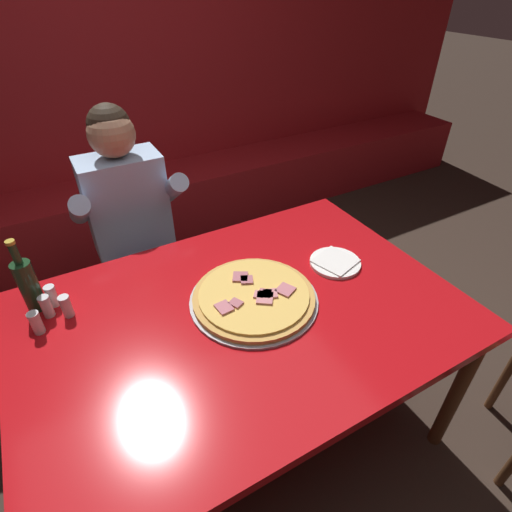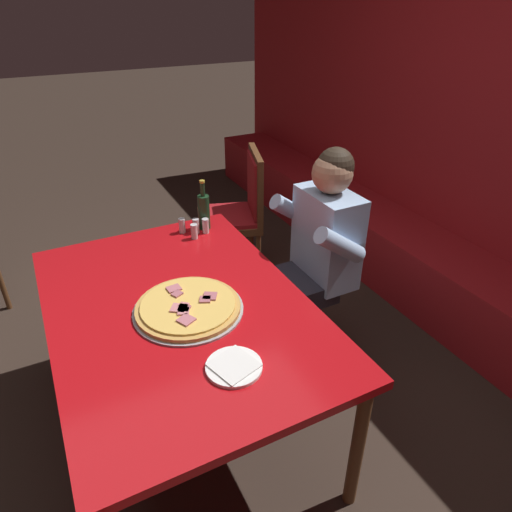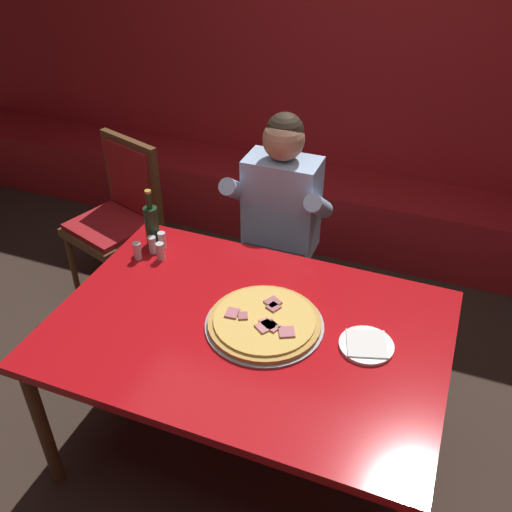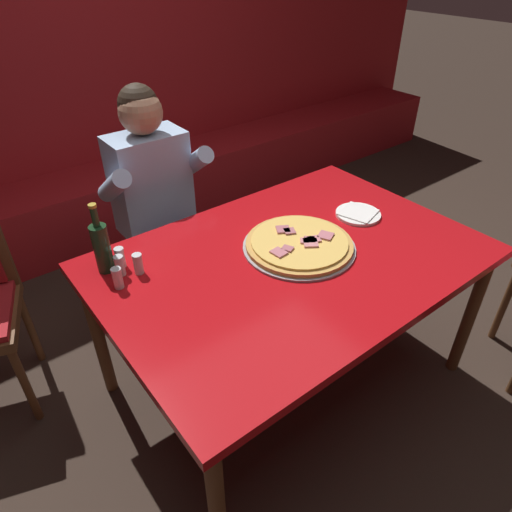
{
  "view_description": "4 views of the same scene",
  "coord_description": "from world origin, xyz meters",
  "px_view_note": "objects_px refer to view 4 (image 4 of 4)",
  "views": [
    {
      "loc": [
        -0.47,
        -0.93,
        1.76
      ],
      "look_at": [
        0.22,
        0.29,
        0.72
      ],
      "focal_mm": 28.0,
      "sensor_mm": 36.0,
      "label": 1
    },
    {
      "loc": [
        1.6,
        -0.43,
        1.95
      ],
      "look_at": [
        0.13,
        0.32,
        0.98
      ],
      "focal_mm": 32.0,
      "sensor_mm": 36.0,
      "label": 2
    },
    {
      "loc": [
        0.65,
        -1.56,
        2.28
      ],
      "look_at": [
        -0.04,
        0.18,
        0.96
      ],
      "focal_mm": 40.0,
      "sensor_mm": 36.0,
      "label": 3
    },
    {
      "loc": [
        -1.06,
        -1.12,
        1.83
      ],
      "look_at": [
        -0.15,
        0.05,
        0.78
      ],
      "focal_mm": 32.0,
      "sensor_mm": 36.0,
      "label": 4
    }
  ],
  "objects_px": {
    "main_dining_table": "(292,268)",
    "diner_seated_blue_shirt": "(160,202)",
    "pizza": "(299,244)",
    "shaker_red_pepper_flakes": "(120,266)",
    "beer_bottle": "(102,246)",
    "shaker_oregano": "(138,265)",
    "shaker_black_pepper": "(120,258)",
    "plate_white_paper": "(358,214)",
    "shaker_parmesan": "(118,279)"
  },
  "relations": [
    {
      "from": "main_dining_table",
      "to": "diner_seated_blue_shirt",
      "type": "bearing_deg",
      "value": 102.02
    },
    {
      "from": "main_dining_table",
      "to": "pizza",
      "type": "xyz_separation_m",
      "value": [
        0.06,
        0.03,
        0.08
      ]
    },
    {
      "from": "shaker_red_pepper_flakes",
      "to": "diner_seated_blue_shirt",
      "type": "relative_size",
      "value": 0.07
    },
    {
      "from": "beer_bottle",
      "to": "shaker_oregano",
      "type": "xyz_separation_m",
      "value": [
        0.09,
        -0.1,
        -0.07
      ]
    },
    {
      "from": "main_dining_table",
      "to": "diner_seated_blue_shirt",
      "type": "distance_m",
      "value": 0.84
    },
    {
      "from": "shaker_black_pepper",
      "to": "shaker_oregano",
      "type": "distance_m",
      "value": 0.09
    },
    {
      "from": "shaker_red_pepper_flakes",
      "to": "diner_seated_blue_shirt",
      "type": "xyz_separation_m",
      "value": [
        0.43,
        0.51,
        -0.08
      ]
    },
    {
      "from": "plate_white_paper",
      "to": "shaker_black_pepper",
      "type": "distance_m",
      "value": 1.09
    },
    {
      "from": "shaker_red_pepper_flakes",
      "to": "main_dining_table",
      "type": "bearing_deg",
      "value": -27.33
    },
    {
      "from": "beer_bottle",
      "to": "shaker_red_pepper_flakes",
      "type": "xyz_separation_m",
      "value": [
        0.03,
        -0.06,
        -0.07
      ]
    },
    {
      "from": "beer_bottle",
      "to": "diner_seated_blue_shirt",
      "type": "xyz_separation_m",
      "value": [
        0.47,
        0.44,
        -0.15
      ]
    },
    {
      "from": "main_dining_table",
      "to": "shaker_black_pepper",
      "type": "bearing_deg",
      "value": 148.13
    },
    {
      "from": "shaker_red_pepper_flakes",
      "to": "shaker_oregano",
      "type": "height_order",
      "value": "same"
    },
    {
      "from": "beer_bottle",
      "to": "shaker_red_pepper_flakes",
      "type": "relative_size",
      "value": 3.4
    },
    {
      "from": "shaker_oregano",
      "to": "diner_seated_blue_shirt",
      "type": "height_order",
      "value": "diner_seated_blue_shirt"
    },
    {
      "from": "main_dining_table",
      "to": "pizza",
      "type": "bearing_deg",
      "value": 24.16
    },
    {
      "from": "shaker_parmesan",
      "to": "shaker_oregano",
      "type": "xyz_separation_m",
      "value": [
        0.1,
        0.04,
        0.0
      ]
    },
    {
      "from": "beer_bottle",
      "to": "shaker_parmesan",
      "type": "bearing_deg",
      "value": -93.12
    },
    {
      "from": "plate_white_paper",
      "to": "shaker_oregano",
      "type": "relative_size",
      "value": 2.44
    },
    {
      "from": "shaker_black_pepper",
      "to": "shaker_oregano",
      "type": "bearing_deg",
      "value": -65.75
    },
    {
      "from": "plate_white_paper",
      "to": "shaker_parmesan",
      "type": "distance_m",
      "value": 1.13
    },
    {
      "from": "main_dining_table",
      "to": "shaker_red_pepper_flakes",
      "type": "xyz_separation_m",
      "value": [
        -0.61,
        0.31,
        0.1
      ]
    },
    {
      "from": "diner_seated_blue_shirt",
      "to": "shaker_black_pepper",
      "type": "bearing_deg",
      "value": -131.9
    },
    {
      "from": "pizza",
      "to": "plate_white_paper",
      "type": "relative_size",
      "value": 2.26
    },
    {
      "from": "pizza",
      "to": "diner_seated_blue_shirt",
      "type": "relative_size",
      "value": 0.37
    },
    {
      "from": "pizza",
      "to": "shaker_black_pepper",
      "type": "height_order",
      "value": "shaker_black_pepper"
    },
    {
      "from": "pizza",
      "to": "diner_seated_blue_shirt",
      "type": "distance_m",
      "value": 0.83
    },
    {
      "from": "shaker_oregano",
      "to": "plate_white_paper",
      "type": "bearing_deg",
      "value": -12.46
    },
    {
      "from": "shaker_oregano",
      "to": "diner_seated_blue_shirt",
      "type": "distance_m",
      "value": 0.66
    },
    {
      "from": "main_dining_table",
      "to": "shaker_parmesan",
      "type": "bearing_deg",
      "value": 159.18
    },
    {
      "from": "pizza",
      "to": "shaker_black_pepper",
      "type": "bearing_deg",
      "value": 152.47
    },
    {
      "from": "shaker_parmesan",
      "to": "shaker_oregano",
      "type": "relative_size",
      "value": 1.0
    },
    {
      "from": "beer_bottle",
      "to": "diner_seated_blue_shirt",
      "type": "bearing_deg",
      "value": 43.46
    },
    {
      "from": "main_dining_table",
      "to": "beer_bottle",
      "type": "distance_m",
      "value": 0.76
    },
    {
      "from": "shaker_black_pepper",
      "to": "diner_seated_blue_shirt",
      "type": "distance_m",
      "value": 0.62
    },
    {
      "from": "shaker_oregano",
      "to": "beer_bottle",
      "type": "bearing_deg",
      "value": 133.48
    },
    {
      "from": "shaker_red_pepper_flakes",
      "to": "shaker_parmesan",
      "type": "height_order",
      "value": "same"
    },
    {
      "from": "plate_white_paper",
      "to": "diner_seated_blue_shirt",
      "type": "height_order",
      "value": "diner_seated_blue_shirt"
    },
    {
      "from": "diner_seated_blue_shirt",
      "to": "shaker_parmesan",
      "type": "bearing_deg",
      "value": -129.47
    },
    {
      "from": "plate_white_paper",
      "to": "shaker_parmesan",
      "type": "height_order",
      "value": "shaker_parmesan"
    },
    {
      "from": "shaker_black_pepper",
      "to": "diner_seated_blue_shirt",
      "type": "relative_size",
      "value": 0.07
    },
    {
      "from": "pizza",
      "to": "shaker_red_pepper_flakes",
      "type": "distance_m",
      "value": 0.73
    },
    {
      "from": "pizza",
      "to": "shaker_black_pepper",
      "type": "distance_m",
      "value": 0.73
    },
    {
      "from": "shaker_red_pepper_flakes",
      "to": "shaker_oregano",
      "type": "relative_size",
      "value": 1.0
    },
    {
      "from": "shaker_oregano",
      "to": "pizza",
      "type": "bearing_deg",
      "value": -22.7
    },
    {
      "from": "pizza",
      "to": "shaker_black_pepper",
      "type": "relative_size",
      "value": 5.53
    },
    {
      "from": "main_dining_table",
      "to": "shaker_red_pepper_flakes",
      "type": "distance_m",
      "value": 0.69
    },
    {
      "from": "diner_seated_blue_shirt",
      "to": "shaker_red_pepper_flakes",
      "type": "bearing_deg",
      "value": -130.6
    },
    {
      "from": "shaker_black_pepper",
      "to": "plate_white_paper",
      "type": "bearing_deg",
      "value": -16.24
    },
    {
      "from": "beer_bottle",
      "to": "shaker_black_pepper",
      "type": "xyz_separation_m",
      "value": [
        0.06,
        -0.02,
        -0.07
      ]
    }
  ]
}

